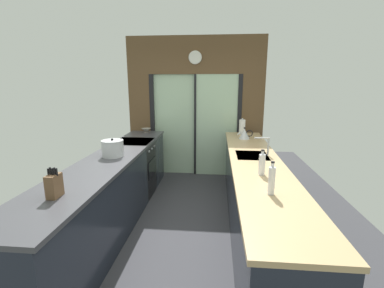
{
  "coord_description": "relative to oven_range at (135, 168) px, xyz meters",
  "views": [
    {
      "loc": [
        0.42,
        -2.87,
        1.84
      ],
      "look_at": [
        0.09,
        0.69,
        1.02
      ],
      "focal_mm": 25.06,
      "sensor_mm": 36.0,
      "label": 1
    }
  ],
  "objects": [
    {
      "name": "ground_plane",
      "position": [
        0.91,
        -0.65,
        -0.47
      ],
      "size": [
        5.04,
        7.6,
        0.02
      ],
      "primitive_type": "cube",
      "color": "#38383D"
    },
    {
      "name": "back_wall_unit",
      "position": [
        0.91,
        1.15,
        1.07
      ],
      "size": [
        2.64,
        0.12,
        2.7
      ],
      "color": "brown",
      "rests_on": "ground_plane"
    },
    {
      "name": "left_counter_run",
      "position": [
        -0.0,
        -1.12,
        0.01
      ],
      "size": [
        0.62,
        3.8,
        0.92
      ],
      "color": "#1E232D",
      "rests_on": "ground_plane"
    },
    {
      "name": "right_counter_run",
      "position": [
        1.82,
        -0.95,
        0.01
      ],
      "size": [
        0.62,
        3.8,
        0.92
      ],
      "color": "#1E232D",
      "rests_on": "ground_plane"
    },
    {
      "name": "sink_faucet",
      "position": [
        1.96,
        -0.7,
        0.63
      ],
      "size": [
        0.19,
        0.02,
        0.24
      ],
      "color": "#B7BABC",
      "rests_on": "right_counter_run"
    },
    {
      "name": "oven_range",
      "position": [
        0.0,
        0.0,
        0.0
      ],
      "size": [
        0.6,
        0.6,
        0.92
      ],
      "color": "black",
      "rests_on": "ground_plane"
    },
    {
      "name": "mixing_bowl",
      "position": [
        0.02,
        0.74,
        0.51
      ],
      "size": [
        0.18,
        0.18,
        0.09
      ],
      "color": "gray",
      "rests_on": "left_counter_run"
    },
    {
      "name": "knife_block",
      "position": [
        0.02,
        -2.17,
        0.57
      ],
      "size": [
        0.09,
        0.14,
        0.26
      ],
      "color": "brown",
      "rests_on": "left_counter_run"
    },
    {
      "name": "stock_pot",
      "position": [
        0.02,
        -0.91,
        0.57
      ],
      "size": [
        0.28,
        0.28,
        0.23
      ],
      "color": "#B7BABC",
      "rests_on": "left_counter_run"
    },
    {
      "name": "kettle",
      "position": [
        1.8,
        0.35,
        0.55
      ],
      "size": [
        0.26,
        0.18,
        0.2
      ],
      "color": "#B7BABC",
      "rests_on": "right_counter_run"
    },
    {
      "name": "soap_bottle_near",
      "position": [
        1.8,
        -1.96,
        0.59
      ],
      "size": [
        0.06,
        0.06,
        0.29
      ],
      "color": "silver",
      "rests_on": "right_counter_run"
    },
    {
      "name": "soap_bottle_far",
      "position": [
        1.8,
        -1.46,
        0.58
      ],
      "size": [
        0.07,
        0.07,
        0.26
      ],
      "color": "silver",
      "rests_on": "right_counter_run"
    },
    {
      "name": "paper_towel_roll",
      "position": [
        1.8,
        0.79,
        0.59
      ],
      "size": [
        0.13,
        0.13,
        0.29
      ],
      "color": "#B7BABC",
      "rests_on": "right_counter_run"
    }
  ]
}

